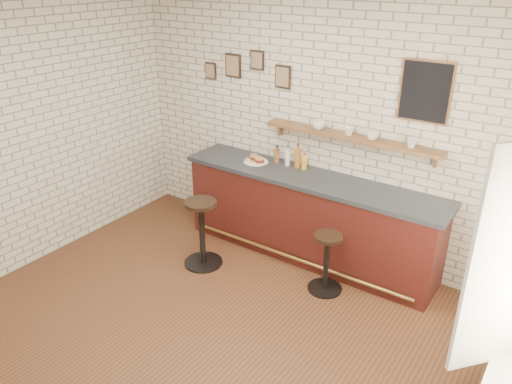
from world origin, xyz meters
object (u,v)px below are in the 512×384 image
at_px(bar_counter, 309,217).
at_px(shelf_cup_c, 372,136).
at_px(sandwich_plate, 256,162).
at_px(bar_stool_right, 326,261).
at_px(bitters_bottle_amber, 297,158).
at_px(shelf_cup_d, 412,143).
at_px(ciabatta_sandwich, 257,158).
at_px(shelf_cup_b, 349,131).
at_px(bitters_bottle_white, 288,158).
at_px(bar_stool_left, 202,231).
at_px(shelf_cup_a, 319,125).
at_px(condiment_bottle_yellow, 304,163).
at_px(bitters_bottle_brown, 277,156).

relative_size(bar_counter, shelf_cup_c, 28.21).
distance_m(sandwich_plate, bar_stool_right, 1.50).
distance_m(bitters_bottle_amber, shelf_cup_d, 1.33).
bearing_deg(sandwich_plate, shelf_cup_c, 7.60).
bearing_deg(bitters_bottle_amber, shelf_cup_c, 3.29).
height_order(ciabatta_sandwich, shelf_cup_b, shelf_cup_b).
height_order(bar_counter, bitters_bottle_white, bitters_bottle_white).
distance_m(bar_counter, shelf_cup_c, 1.21).
xyz_separation_m(shelf_cup_b, shelf_cup_d, (0.68, 0.00, 0.00)).
bearing_deg(sandwich_plate, bar_stool_left, -99.49).
distance_m(shelf_cup_a, shelf_cup_d, 1.04).
bearing_deg(condiment_bottle_yellow, bitters_bottle_white, 180.00).
height_order(shelf_cup_a, shelf_cup_d, shelf_cup_a).
bearing_deg(bar_stool_right, bitters_bottle_amber, 139.50).
bearing_deg(bitters_bottle_brown, shelf_cup_d, 1.81).
bearing_deg(ciabatta_sandwich, condiment_bottle_yellow, 12.87).
bearing_deg(bitters_bottle_brown, ciabatta_sandwich, -146.48).
height_order(sandwich_plate, bar_stool_left, sandwich_plate).
bearing_deg(bitters_bottle_brown, shelf_cup_c, 2.47).
bearing_deg(bitters_bottle_brown, bar_counter, -15.57).
height_order(bitters_bottle_brown, bar_stool_left, bitters_bottle_brown).
bearing_deg(bitters_bottle_white, bar_counter, -21.10).
relative_size(bitters_bottle_brown, bitters_bottle_white, 0.89).
height_order(bitters_bottle_brown, bitters_bottle_amber, bitters_bottle_amber).
xyz_separation_m(bitters_bottle_white, shelf_cup_d, (1.39, 0.05, 0.44)).
distance_m(bar_stool_left, shelf_cup_b, 1.96).
xyz_separation_m(sandwich_plate, bitters_bottle_amber, (0.49, 0.13, 0.11)).
bearing_deg(bar_stool_left, shelf_cup_a, 50.57).
relative_size(bar_stool_right, shelf_cup_c, 6.01).
xyz_separation_m(ciabatta_sandwich, shelf_cup_c, (1.33, 0.18, 0.48)).
distance_m(sandwich_plate, condiment_bottle_yellow, 0.60).
height_order(sandwich_plate, condiment_bottle_yellow, condiment_bottle_yellow).
xyz_separation_m(ciabatta_sandwich, bar_stool_right, (1.24, -0.52, -0.71)).
height_order(sandwich_plate, bitters_bottle_white, bitters_bottle_white).
height_order(bitters_bottle_amber, shelf_cup_c, shelf_cup_c).
distance_m(bitters_bottle_amber, shelf_cup_a, 0.48).
distance_m(ciabatta_sandwich, shelf_cup_c, 1.43).
relative_size(ciabatta_sandwich, shelf_cup_b, 2.46).
relative_size(sandwich_plate, bitters_bottle_white, 1.19).
bearing_deg(bitters_bottle_white, bitters_bottle_brown, -180.00).
distance_m(bar_counter, bar_stool_right, 0.72).
bearing_deg(bitters_bottle_brown, shelf_cup_b, 3.22).
height_order(bitters_bottle_white, shelf_cup_b, shelf_cup_b).
bearing_deg(bitters_bottle_brown, bar_stool_left, -109.45).
bearing_deg(bitters_bottle_brown, sandwich_plate, -147.84).
distance_m(bar_counter, condiment_bottle_yellow, 0.63).
relative_size(shelf_cup_b, shelf_cup_d, 0.91).
distance_m(bar_counter, bitters_bottle_brown, 0.82).
bearing_deg(bar_stool_left, bitters_bottle_white, 63.18).
height_order(sandwich_plate, shelf_cup_a, shelf_cup_a).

